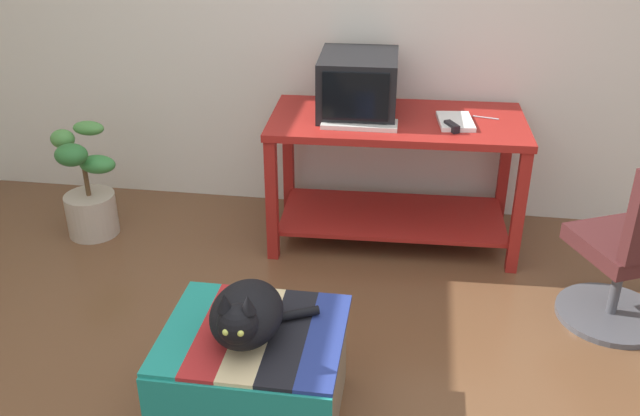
% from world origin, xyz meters
% --- Properties ---
extents(desk, '(1.41, 0.73, 0.74)m').
position_xyz_m(desk, '(0.39, 1.60, 0.51)').
color(desk, maroon).
rests_on(desk, ground_plane).
extents(tv_monitor, '(0.44, 0.50, 0.33)m').
position_xyz_m(tv_monitor, '(0.17, 1.65, 0.90)').
color(tv_monitor, black).
rests_on(tv_monitor, desk).
extents(keyboard, '(0.40, 0.16, 0.02)m').
position_xyz_m(keyboard, '(0.20, 1.44, 0.76)').
color(keyboard, beige).
rests_on(keyboard, desk).
extents(book, '(0.21, 0.29, 0.02)m').
position_xyz_m(book, '(0.70, 1.56, 0.76)').
color(book, white).
rests_on(book, desk).
extents(ottoman_with_blanket, '(0.69, 0.61, 0.42)m').
position_xyz_m(ottoman_with_blanket, '(-0.06, 0.05, 0.21)').
color(ottoman_with_blanket, '#7A664C').
rests_on(ottoman_with_blanket, ground_plane).
extents(cat, '(0.39, 0.40, 0.28)m').
position_xyz_m(cat, '(-0.07, 0.01, 0.53)').
color(cat, black).
rests_on(cat, ottoman_with_blanket).
extents(potted_plant, '(0.38, 0.33, 0.68)m').
position_xyz_m(potted_plant, '(-1.37, 1.38, 0.26)').
color(potted_plant, '#B7A893').
rests_on(potted_plant, ground_plane).
extents(office_chair, '(0.56, 0.56, 0.89)m').
position_xyz_m(office_chair, '(1.52, 0.91, 0.39)').
color(office_chair, '#4C4C51').
rests_on(office_chair, ground_plane).
extents(stapler, '(0.08, 0.11, 0.04)m').
position_xyz_m(stapler, '(0.68, 1.46, 0.76)').
color(stapler, black).
rests_on(stapler, desk).
extents(pen, '(0.14, 0.04, 0.01)m').
position_xyz_m(pen, '(0.87, 1.67, 0.75)').
color(pen, '#B7B7BC').
rests_on(pen, desk).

